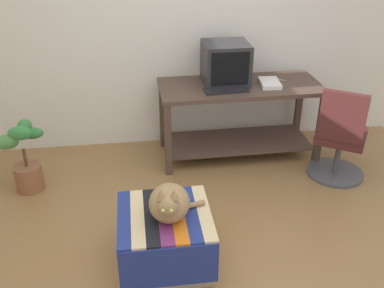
% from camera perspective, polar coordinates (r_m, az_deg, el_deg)
% --- Properties ---
extents(ground_plane, '(14.00, 14.00, 0.00)m').
position_cam_1_polar(ground_plane, '(3.18, 2.62, -16.11)').
color(ground_plane, olive).
extents(back_wall, '(8.00, 0.10, 2.60)m').
position_cam_1_polar(back_wall, '(4.40, -1.92, 16.17)').
color(back_wall, silver).
rests_on(back_wall, ground_plane).
extents(desk, '(1.54, 0.66, 0.75)m').
position_cam_1_polar(desk, '(4.31, 6.15, 4.73)').
color(desk, '#4C382D').
rests_on(desk, ground_plane).
extents(tv_monitor, '(0.42, 0.41, 0.39)m').
position_cam_1_polar(tv_monitor, '(4.19, 4.38, 10.34)').
color(tv_monitor, '#28282B').
rests_on(tv_monitor, desk).
extents(keyboard, '(0.41, 0.18, 0.02)m').
position_cam_1_polar(keyboard, '(4.04, 4.45, 7.00)').
color(keyboard, black).
rests_on(keyboard, desk).
extents(book, '(0.20, 0.29, 0.04)m').
position_cam_1_polar(book, '(4.24, 10.06, 7.80)').
color(book, white).
rests_on(book, desk).
extents(ottoman_with_blanket, '(0.63, 0.64, 0.41)m').
position_cam_1_polar(ottoman_with_blanket, '(3.11, -3.49, -12.12)').
color(ottoman_with_blanket, tan).
rests_on(ottoman_with_blanket, ground_plane).
extents(cat, '(0.41, 0.38, 0.30)m').
position_cam_1_polar(cat, '(2.88, -2.96, -7.65)').
color(cat, '#9E7A4C').
rests_on(cat, ottoman_with_blanket).
extents(potted_plant, '(0.44, 0.37, 0.68)m').
position_cam_1_polar(potted_plant, '(4.08, -20.91, -1.92)').
color(potted_plant, brown).
rests_on(potted_plant, ground_plane).
extents(office_chair, '(0.58, 0.58, 0.89)m').
position_cam_1_polar(office_chair, '(4.15, 18.64, 0.45)').
color(office_chair, '#4C4C51').
rests_on(office_chair, ground_plane).
extents(pen, '(0.10, 0.11, 0.01)m').
position_cam_1_polar(pen, '(4.40, 11.17, 8.23)').
color(pen, '#B7B7BC').
rests_on(pen, desk).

